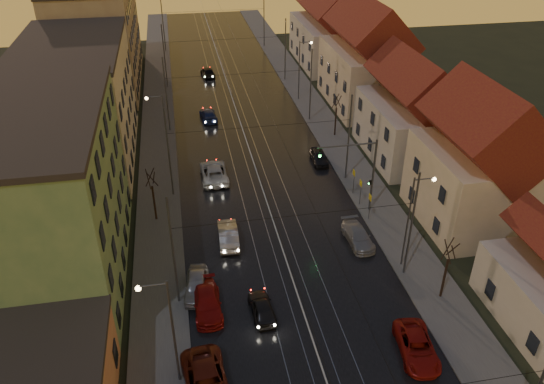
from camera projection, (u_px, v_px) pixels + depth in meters
road at (240, 122)px, 65.70m from camera, size 16.00×120.00×0.04m
sidewalk_left at (158, 128)px, 64.10m from camera, size 4.00×120.00×0.15m
sidewalk_right at (318, 116)px, 67.24m from camera, size 4.00×120.00×0.15m
tram_rail_0 at (222, 123)px, 65.34m from camera, size 0.06×120.00×0.03m
tram_rail_1 at (234, 122)px, 65.56m from camera, size 0.06×120.00×0.03m
tram_rail_2 at (246, 121)px, 65.80m from camera, size 0.06×120.00×0.03m
tram_rail_3 at (258, 120)px, 66.03m from camera, size 0.06×120.00×0.03m
apartment_left_1 at (42, 202)px, 37.75m from camera, size 10.00×18.00×13.00m
apartment_left_2 at (78, 104)px, 54.81m from camera, size 10.00×20.00×12.00m
apartment_left_3 at (98, 34)px, 74.44m from camera, size 10.00×24.00×14.00m
house_right_1 at (478, 166)px, 44.55m from camera, size 8.67×10.20×10.80m
house_right_2 at (414, 115)px, 55.88m from camera, size 9.18×12.24×9.20m
house_right_3 at (367, 61)px, 67.88m from camera, size 9.18×14.28×11.50m
house_right_4 at (328, 31)px, 83.39m from camera, size 9.18×16.32×10.00m
catenary_pole_l_1 at (173, 253)px, 35.99m from camera, size 0.16×0.16×9.00m
catenary_pole_r_1 at (411, 226)px, 38.68m from camera, size 0.16×0.16×9.00m
catenary_pole_l_2 at (169, 154)px, 48.58m from camera, size 0.16×0.16×9.00m
catenary_pole_r_2 at (349, 139)px, 51.28m from camera, size 0.16×0.16×9.00m
catenary_pole_l_3 at (166, 95)px, 61.18m from camera, size 0.16×0.16×9.00m
catenary_pole_r_3 at (311, 86)px, 63.88m from camera, size 0.16×0.16×9.00m
catenary_pole_l_4 at (165, 57)px, 73.78m from camera, size 0.16×0.16×9.00m
catenary_pole_r_4 at (285, 50)px, 76.48m from camera, size 0.16×0.16×9.00m
catenary_pole_l_5 at (163, 25)px, 88.90m from camera, size 0.16×0.16×9.00m
catenary_pole_r_5 at (264, 21)px, 91.59m from camera, size 0.16×0.16×9.00m
street_lamp_0 at (167, 324)px, 29.83m from camera, size 1.75×0.32×8.00m
street_lamp_1 at (413, 214)px, 39.40m from camera, size 1.75×0.32×8.00m
street_lamp_2 at (162, 124)px, 53.34m from camera, size 1.75×0.32×8.00m
street_lamp_3 at (302, 64)px, 69.64m from camera, size 1.75×0.32×8.00m
traffic_light_mast at (363, 168)px, 46.09m from camera, size 5.30×0.32×7.20m
bare_tree_0 at (153, 196)px, 46.02m from camera, size 1.09×1.09×5.11m
bare_tree_1 at (446, 271)px, 37.46m from camera, size 1.09×1.09×5.11m
bare_tree_2 at (336, 116)px, 61.01m from camera, size 1.09×1.09×5.11m
driving_car_0 at (262, 308)px, 36.93m from camera, size 1.73×3.83×1.28m
driving_car_1 at (228, 235)px, 44.16m from camera, size 1.75×4.61×1.50m
driving_car_2 at (214, 172)px, 53.23m from camera, size 2.63×5.58×1.54m
driving_car_3 at (208, 115)px, 65.96m from camera, size 2.17×4.64×1.31m
driving_car_4 at (208, 72)px, 79.89m from camera, size 2.19×4.39×1.44m
parked_left_1 at (207, 383)px, 31.31m from camera, size 3.10×5.80×1.55m
parked_left_2 at (207, 303)px, 37.30m from camera, size 2.00×4.75×1.37m
parked_left_3 at (197, 285)px, 38.86m from camera, size 2.21×4.39×1.44m
parked_right_0 at (417, 347)px, 33.88m from camera, size 2.81×4.99×1.32m
parked_right_1 at (358, 236)px, 44.16m from camera, size 2.02×4.53×1.29m
parked_right_2 at (319, 157)px, 56.31m from camera, size 1.71×3.92×1.31m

